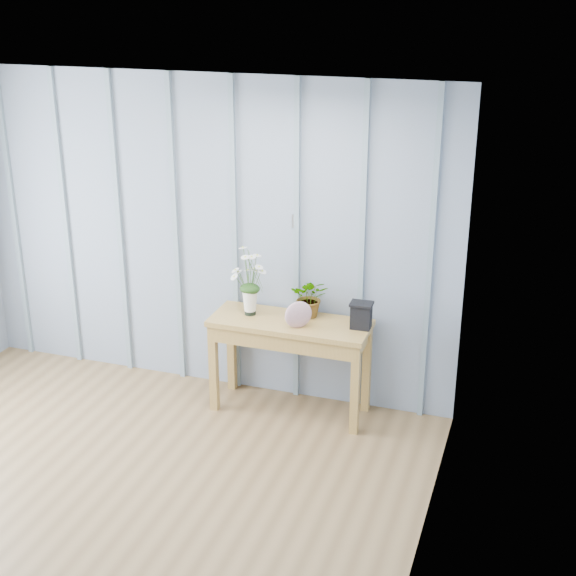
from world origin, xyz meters
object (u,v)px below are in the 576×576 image
(daisy_vase, at_px, (250,273))
(carved_box, at_px, (361,315))
(sideboard, at_px, (290,335))
(felt_disc_vessel, at_px, (298,315))

(daisy_vase, height_order, carved_box, daisy_vase)
(sideboard, xyz_separation_m, carved_box, (0.53, 0.04, 0.22))
(daisy_vase, distance_m, carved_box, 0.89)
(felt_disc_vessel, height_order, carved_box, felt_disc_vessel)
(sideboard, height_order, daisy_vase, daisy_vase)
(felt_disc_vessel, bearing_deg, carved_box, -18.27)
(sideboard, relative_size, felt_disc_vessel, 5.81)
(sideboard, height_order, felt_disc_vessel, felt_disc_vessel)
(sideboard, relative_size, daisy_vase, 2.22)
(sideboard, relative_size, carved_box, 6.04)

